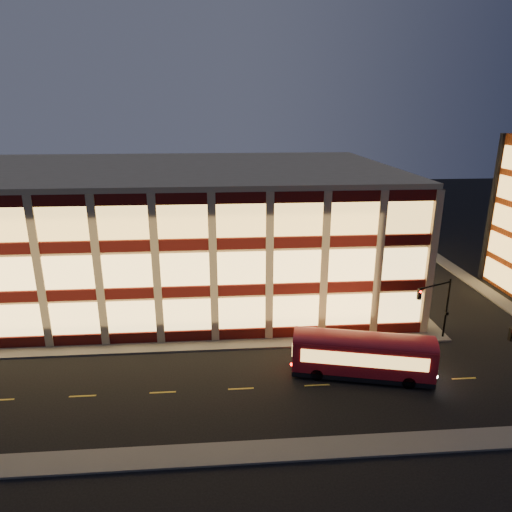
{
  "coord_description": "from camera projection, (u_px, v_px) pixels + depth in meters",
  "views": [
    {
      "loc": [
        2.76,
        -36.48,
        20.72
      ],
      "look_at": [
        6.28,
        8.0,
        6.27
      ],
      "focal_mm": 32.0,
      "sensor_mm": 36.0,
      "label": 1
    }
  ],
  "objects": [
    {
      "name": "ground",
      "position": [
        193.0,
        352.0,
        40.77
      ],
      "size": [
        200.0,
        200.0,
        0.0
      ],
      "primitive_type": "plane",
      "color": "black",
      "rests_on": "ground"
    },
    {
      "name": "sidewalk_office_south",
      "position": [
        161.0,
        347.0,
        41.47
      ],
      "size": [
        54.0,
        2.0,
        0.15
      ],
      "primitive_type": "cube",
      "color": "#514F4C",
      "rests_on": "ground"
    },
    {
      "name": "sidewalk_office_east",
      "position": [
        380.0,
        277.0,
        58.59
      ],
      "size": [
        2.0,
        30.0,
        0.15
      ],
      "primitive_type": "cube",
      "color": "#514F4C",
      "rests_on": "ground"
    },
    {
      "name": "sidewalk_tower_west",
      "position": [
        462.0,
        275.0,
        59.42
      ],
      "size": [
        2.0,
        30.0,
        0.15
      ],
      "primitive_type": "cube",
      "color": "#514F4C",
      "rests_on": "ground"
    },
    {
      "name": "sidewalk_near",
      "position": [
        182.0,
        456.0,
        28.42
      ],
      "size": [
        100.0,
        2.0,
        0.15
      ],
      "primitive_type": "cube",
      "color": "#514F4C",
      "rests_on": "ground"
    },
    {
      "name": "office_building",
      "position": [
        173.0,
        227.0,
        54.36
      ],
      "size": [
        50.45,
        30.45,
        14.5
      ],
      "color": "tan",
      "rests_on": "ground"
    },
    {
      "name": "traffic_signal_far",
      "position": [
        437.0,
        301.0,
        41.39
      ],
      "size": [
        3.79,
        1.87,
        6.0
      ],
      "color": "black",
      "rests_on": "ground"
    },
    {
      "name": "trolley_bus",
      "position": [
        363.0,
        353.0,
        36.54
      ],
      "size": [
        11.4,
        5.31,
        3.75
      ],
      "rotation": [
        0.0,
        0.0,
        -0.24
      ],
      "color": "maroon",
      "rests_on": "ground"
    }
  ]
}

